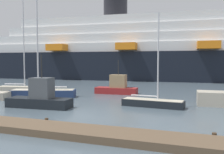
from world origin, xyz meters
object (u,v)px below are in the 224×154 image
at_px(fishing_boat_0, 117,87).
at_px(sailboat_3, 153,102).
at_px(sailboat_4, 21,87).
at_px(fishing_boat_1, 40,98).
at_px(cruise_ship, 203,51).
at_px(sailboat_1, 43,92).

bearing_deg(fishing_boat_0, sailboat_3, -53.68).
relative_size(sailboat_3, sailboat_4, 0.67).
height_order(fishing_boat_0, fishing_boat_1, fishing_boat_1).
bearing_deg(cruise_ship, sailboat_1, -121.43).
relative_size(sailboat_3, fishing_boat_1, 1.42).
xyz_separation_m(sailboat_1, fishing_boat_0, (7.37, 5.71, 0.25)).
distance_m(sailboat_3, fishing_boat_0, 9.82).
relative_size(sailboat_1, sailboat_3, 1.45).
bearing_deg(sailboat_3, fishing_boat_0, 133.03).
distance_m(sailboat_1, sailboat_4, 6.90).
bearing_deg(sailboat_4, fishing_boat_1, -54.19).
bearing_deg(sailboat_4, sailboat_1, -40.31).
distance_m(sailboat_1, fishing_boat_0, 9.32).
height_order(sailboat_4, fishing_boat_0, sailboat_4).
relative_size(sailboat_4, cruise_ship, 0.11).
distance_m(fishing_boat_0, cruise_ship, 31.88).
xyz_separation_m(sailboat_3, cruise_ship, (5.06, 37.05, 6.12)).
bearing_deg(sailboat_4, cruise_ship, 41.73).
xyz_separation_m(fishing_boat_1, cruise_ship, (14.81, 40.82, 5.66)).
bearing_deg(sailboat_1, sailboat_3, 152.64).
relative_size(sailboat_1, fishing_boat_0, 2.27).
height_order(sailboat_3, cruise_ship, cruise_ship).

